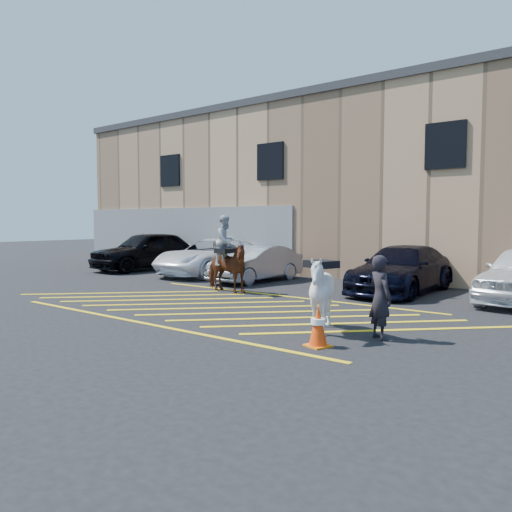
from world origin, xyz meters
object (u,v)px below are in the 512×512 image
Objects in this scene: car_white_pickup at (214,257)px; handler at (380,297)px; car_black_suv at (147,251)px; saddled_white at (321,294)px; car_blue_suv at (402,269)px; mounted_bay at (226,261)px; car_silver_sedan at (256,264)px; traffic_cone at (318,326)px.

car_white_pickup is 3.40× the size of handler.
car_black_suv is at bearing 8.92° from handler.
saddled_white is (-1.11, -0.25, -0.01)m from handler.
car_blue_suv is 2.08× the size of mounted_bay.
car_white_pickup reaches higher than car_silver_sedan.
car_white_pickup is 2.72m from car_silver_sedan.
car_black_suv is 6.93× the size of traffic_cone.
car_blue_suv is 2.90× the size of saddled_white.
car_black_suv is 8.08m from mounted_bay.
mounted_bay is at bearing -17.34° from car_black_suv.
mounted_bay is 5.98m from saddled_white.
handler is 2.12× the size of traffic_cone.
mounted_bay is 1.40× the size of saddled_white.
car_black_suv is 1.30× the size of car_silver_sedan.
car_blue_suv is at bearing 98.14° from saddled_white.
saddled_white is 1.13m from traffic_cone.
traffic_cone is (13.09, -7.10, -0.50)m from car_black_suv.
saddled_white is (5.15, -3.04, -0.19)m from mounted_bay.
handler is 6.85m from mounted_bay.
mounted_bay reaches higher than handler.
car_black_suv is 11.69m from car_blue_suv.
mounted_bay is at bearing 8.22° from handler.
car_silver_sedan is at bearing 134.57° from traffic_cone.
car_white_pickup is 7.23× the size of traffic_cone.
saddled_white is at bearing -20.65° from car_black_suv.
saddled_white is at bearing 44.82° from handler.
mounted_bay is 3.22× the size of traffic_cone.
mounted_bay is at bearing -142.37° from car_blue_suv.
traffic_cone is at bearing -37.48° from car_white_pickup.
car_blue_suv is 6.68× the size of traffic_cone.
mounted_bay is (-4.24, -3.27, 0.24)m from car_blue_suv.
car_black_suv is 0.96× the size of car_white_pickup.
car_black_suv is at bearing 178.70° from car_silver_sedan.
car_blue_suv is at bearing 8.34° from car_silver_sedan.
mounted_bay reaches higher than car_black_suv.
car_blue_suv is 3.14× the size of handler.
saddled_white is (6.09, -5.76, 0.12)m from car_silver_sedan.
handler reaches higher than saddled_white.
car_white_pickup is at bearing 0.40° from handler.
car_blue_suv is (11.69, 0.14, -0.15)m from car_black_suv.
handler is at bearing 12.52° from saddled_white.
car_silver_sedan is at bearing 136.61° from saddled_white.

